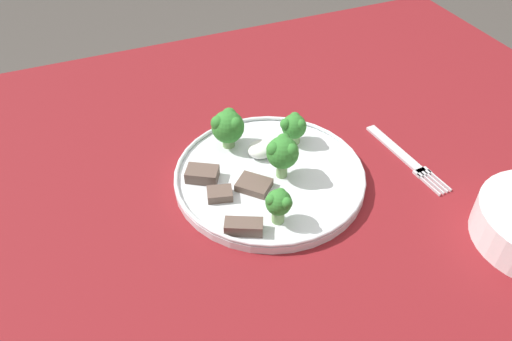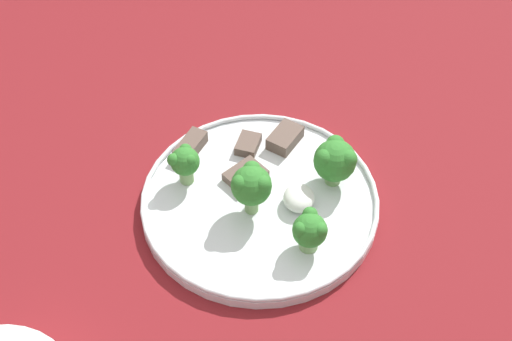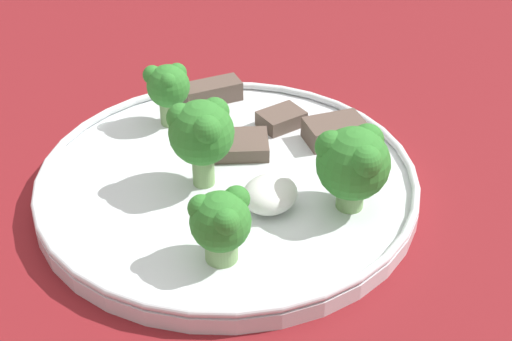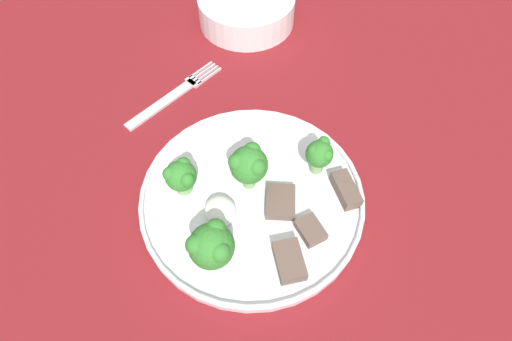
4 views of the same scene
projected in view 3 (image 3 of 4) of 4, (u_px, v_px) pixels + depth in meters
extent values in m
cube|color=maroon|center=(101.00, 192.00, 0.54)|extent=(1.14, 1.11, 0.03)
cylinder|color=brown|center=(172.00, 126.00, 1.34)|extent=(0.06, 0.06, 0.73)
cylinder|color=white|center=(228.00, 185.00, 0.52)|extent=(0.27, 0.27, 0.01)
torus|color=white|center=(227.00, 175.00, 0.51)|extent=(0.27, 0.27, 0.01)
cylinder|color=#7FA866|center=(168.00, 110.00, 0.57)|extent=(0.02, 0.02, 0.02)
sphere|color=#337F2D|center=(166.00, 85.00, 0.56)|extent=(0.03, 0.03, 0.03)
sphere|color=#337F2D|center=(175.00, 72.00, 0.56)|extent=(0.02, 0.02, 0.02)
sphere|color=#337F2D|center=(152.00, 75.00, 0.55)|extent=(0.02, 0.02, 0.02)
sphere|color=#337F2D|center=(168.00, 82.00, 0.55)|extent=(0.02, 0.02, 0.02)
cylinder|color=#7FA866|center=(203.00, 168.00, 0.50)|extent=(0.02, 0.02, 0.03)
sphere|color=#337F2D|center=(201.00, 133.00, 0.48)|extent=(0.05, 0.05, 0.05)
sphere|color=#337F2D|center=(215.00, 112.00, 0.49)|extent=(0.02, 0.02, 0.02)
sphere|color=#337F2D|center=(181.00, 118.00, 0.48)|extent=(0.02, 0.02, 0.02)
sphere|color=#337F2D|center=(206.00, 130.00, 0.47)|extent=(0.02, 0.02, 0.02)
cylinder|color=#7FA866|center=(221.00, 248.00, 0.44)|extent=(0.02, 0.02, 0.02)
sphere|color=#337F2D|center=(220.00, 221.00, 0.43)|extent=(0.04, 0.04, 0.04)
sphere|color=#337F2D|center=(233.00, 202.00, 0.43)|extent=(0.02, 0.02, 0.02)
sphere|color=#337F2D|center=(201.00, 208.00, 0.42)|extent=(0.02, 0.02, 0.02)
sphere|color=#337F2D|center=(226.00, 222.00, 0.41)|extent=(0.02, 0.02, 0.02)
cylinder|color=#7FA866|center=(350.00, 195.00, 0.48)|extent=(0.02, 0.02, 0.02)
sphere|color=#337F2D|center=(353.00, 164.00, 0.47)|extent=(0.05, 0.05, 0.05)
sphere|color=#337F2D|center=(367.00, 140.00, 0.47)|extent=(0.02, 0.02, 0.02)
sphere|color=#337F2D|center=(332.00, 147.00, 0.46)|extent=(0.02, 0.02, 0.02)
sphere|color=#337F2D|center=(365.00, 162.00, 0.45)|extent=(0.02, 0.02, 0.02)
cube|color=brown|center=(335.00, 131.00, 0.55)|extent=(0.05, 0.05, 0.02)
cube|color=brown|center=(239.00, 145.00, 0.54)|extent=(0.06, 0.06, 0.01)
cube|color=brown|center=(281.00, 119.00, 0.57)|extent=(0.04, 0.03, 0.01)
cube|color=brown|center=(214.00, 93.00, 0.60)|extent=(0.05, 0.04, 0.02)
ellipsoid|color=white|center=(270.00, 194.00, 0.48)|extent=(0.04, 0.04, 0.02)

